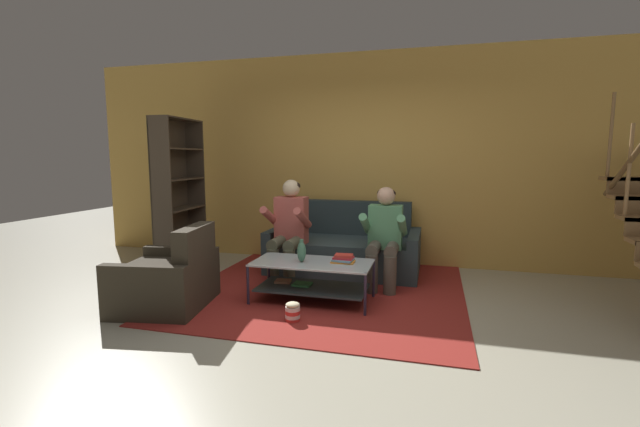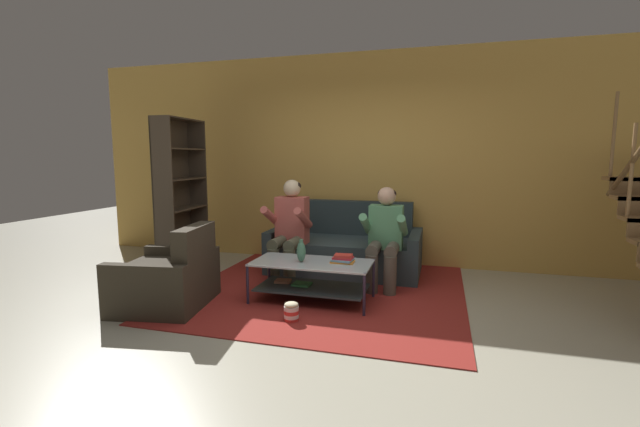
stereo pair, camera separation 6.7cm
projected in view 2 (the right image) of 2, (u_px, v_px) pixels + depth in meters
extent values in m
plane|color=#AAA792|center=(317.00, 325.00, 3.82)|extent=(16.80, 16.80, 0.00)
cube|color=gold|center=(366.00, 160.00, 5.97)|extent=(8.40, 0.12, 2.90)
cylinder|color=olive|center=(632.00, 170.00, 4.11)|extent=(0.04, 0.04, 0.90)
cylinder|color=olive|center=(614.00, 135.00, 4.57)|extent=(0.04, 0.04, 0.90)
cube|color=#2F3F42|center=(345.00, 255.00, 5.56)|extent=(1.65, 1.00, 0.43)
cube|color=#283538|center=(352.00, 217.00, 5.89)|extent=(1.65, 0.18, 0.46)
cube|color=#2F3F42|center=(281.00, 247.00, 5.80)|extent=(0.13, 1.00, 0.55)
cube|color=#2F3F42|center=(415.00, 255.00, 5.31)|extent=(0.13, 1.00, 0.55)
cylinder|color=#52543F|center=(273.00, 267.00, 4.98)|extent=(0.14, 0.14, 0.43)
cylinder|color=#52543F|center=(290.00, 268.00, 4.93)|extent=(0.14, 0.14, 0.43)
cylinder|color=#52543F|center=(279.00, 242.00, 5.12)|extent=(0.14, 0.42, 0.14)
cylinder|color=#52543F|center=(294.00, 243.00, 5.06)|extent=(0.14, 0.42, 0.14)
cube|color=#BB564D|center=(292.00, 220.00, 5.26)|extent=(0.38, 0.22, 0.57)
cylinder|color=#BB564D|center=(271.00, 217.00, 5.13)|extent=(0.09, 0.49, 0.31)
cylinder|color=#BB564D|center=(303.00, 218.00, 5.02)|extent=(0.09, 0.49, 0.31)
sphere|color=beige|center=(292.00, 188.00, 5.20)|extent=(0.21, 0.21, 0.21)
ellipsoid|color=black|center=(292.00, 186.00, 5.22)|extent=(0.21, 0.21, 0.13)
cylinder|color=#534D40|center=(372.00, 274.00, 4.67)|extent=(0.14, 0.14, 0.43)
cylinder|color=#534D40|center=(390.00, 276.00, 4.61)|extent=(0.14, 0.14, 0.43)
cylinder|color=#534D40|center=(374.00, 248.00, 4.80)|extent=(0.14, 0.42, 0.14)
cylinder|color=#534D40|center=(392.00, 249.00, 4.75)|extent=(0.14, 0.42, 0.14)
cube|color=#559366|center=(386.00, 227.00, 4.95)|extent=(0.38, 0.22, 0.51)
cylinder|color=#559366|center=(366.00, 224.00, 4.82)|extent=(0.09, 0.49, 0.31)
cylinder|color=#559366|center=(403.00, 226.00, 4.71)|extent=(0.09, 0.49, 0.31)
sphere|color=tan|center=(387.00, 196.00, 4.90)|extent=(0.21, 0.21, 0.21)
ellipsoid|color=black|center=(387.00, 194.00, 4.91)|extent=(0.21, 0.21, 0.13)
cube|color=#B1BDC1|center=(312.00, 263.00, 4.39)|extent=(1.22, 0.59, 0.02)
cube|color=#2E3B3E|center=(312.00, 287.00, 4.43)|extent=(1.12, 0.55, 0.02)
cylinder|color=#2C263C|center=(248.00, 285.00, 4.31)|extent=(0.03, 0.03, 0.42)
cylinder|color=#2C263C|center=(364.00, 295.00, 3.99)|extent=(0.03, 0.03, 0.42)
cylinder|color=#2C263C|center=(269.00, 270.00, 4.85)|extent=(0.03, 0.03, 0.42)
cylinder|color=#2C263C|center=(374.00, 279.00, 4.53)|extent=(0.03, 0.03, 0.42)
cube|color=#A16C4C|center=(283.00, 281.00, 4.58)|extent=(0.18, 0.15, 0.02)
cube|color=#368646|center=(302.00, 284.00, 4.48)|extent=(0.19, 0.17, 0.02)
cube|color=maroon|center=(328.00, 287.00, 4.92)|extent=(3.00, 3.22, 0.01)
cube|color=#905154|center=(328.00, 286.00, 4.92)|extent=(1.65, 1.77, 0.00)
ellipsoid|color=#447659|center=(301.00, 252.00, 4.38)|extent=(0.09, 0.09, 0.21)
cylinder|color=#447659|center=(301.00, 241.00, 4.37)|extent=(0.04, 0.04, 0.05)
cube|color=orange|center=(343.00, 262.00, 4.36)|extent=(0.24, 0.17, 0.02)
cube|color=#719CB9|center=(342.00, 260.00, 4.36)|extent=(0.22, 0.19, 0.02)
cube|color=red|center=(343.00, 258.00, 4.37)|extent=(0.20, 0.16, 0.02)
cube|color=red|center=(343.00, 256.00, 4.36)|extent=(0.19, 0.14, 0.03)
cube|color=#43372A|center=(163.00, 197.00, 5.32)|extent=(0.29, 0.04, 1.99)
cube|color=#43372A|center=(198.00, 191.00, 6.20)|extent=(0.29, 0.04, 1.99)
cube|color=#43372A|center=(173.00, 194.00, 5.78)|extent=(0.09, 0.92, 1.99)
cube|color=#43372A|center=(185.00, 265.00, 5.89)|extent=(0.35, 0.90, 0.02)
cube|color=#43372A|center=(184.00, 237.00, 5.84)|extent=(0.35, 0.90, 0.02)
cube|color=#43372A|center=(182.00, 208.00, 5.78)|extent=(0.35, 0.90, 0.02)
cube|color=#43372A|center=(181.00, 179.00, 5.73)|extent=(0.35, 0.90, 0.02)
cube|color=#43372A|center=(180.00, 149.00, 5.68)|extent=(0.35, 0.90, 0.02)
cube|color=#43372A|center=(179.00, 119.00, 5.63)|extent=(0.35, 0.90, 0.02)
cube|color=gold|center=(168.00, 260.00, 5.46)|extent=(0.23, 0.05, 0.32)
cube|color=#823C94|center=(170.00, 259.00, 5.52)|extent=(0.26, 0.07, 0.31)
cube|color=#3750B8|center=(174.00, 259.00, 5.57)|extent=(0.19, 0.07, 0.30)
cube|color=#6E96BB|center=(175.00, 259.00, 5.63)|extent=(0.25, 0.07, 0.26)
cube|color=silver|center=(177.00, 255.00, 5.69)|extent=(0.25, 0.07, 0.34)
cube|color=orange|center=(180.00, 256.00, 5.74)|extent=(0.23, 0.05, 0.28)
cube|color=red|center=(181.00, 254.00, 5.79)|extent=(0.25, 0.06, 0.31)
cube|color=gold|center=(183.00, 256.00, 5.84)|extent=(0.25, 0.06, 0.25)
cube|color=teal|center=(185.00, 256.00, 5.89)|extent=(0.26, 0.05, 0.21)
cube|color=gold|center=(186.00, 252.00, 5.92)|extent=(0.26, 0.05, 0.31)
cube|color=orange|center=(190.00, 252.00, 5.97)|extent=(0.19, 0.07, 0.29)
cube|color=teal|center=(192.00, 251.00, 6.02)|extent=(0.20, 0.05, 0.30)
cube|color=gold|center=(194.00, 253.00, 6.07)|extent=(0.19, 0.05, 0.23)
cube|color=#7A9DAA|center=(195.00, 251.00, 6.13)|extent=(0.20, 0.07, 0.25)
cube|color=#322C21|center=(165.00, 285.00, 4.28)|extent=(0.91, 0.81, 0.43)
cube|color=#322C21|center=(195.00, 246.00, 4.18)|extent=(0.26, 0.71, 0.39)
cube|color=#322C21|center=(183.00, 270.00, 4.67)|extent=(0.82, 0.23, 0.53)
cube|color=#322C21|center=(144.00, 293.00, 3.88)|extent=(0.82, 0.23, 0.53)
cylinder|color=red|center=(291.00, 319.00, 3.90)|extent=(0.13, 0.13, 0.04)
cylinder|color=white|center=(291.00, 316.00, 3.89)|extent=(0.13, 0.13, 0.04)
cylinder|color=red|center=(291.00, 312.00, 3.89)|extent=(0.13, 0.13, 0.04)
cylinder|color=white|center=(291.00, 308.00, 3.88)|extent=(0.13, 0.13, 0.04)
ellipsoid|color=beige|center=(291.00, 305.00, 3.88)|extent=(0.13, 0.13, 0.05)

